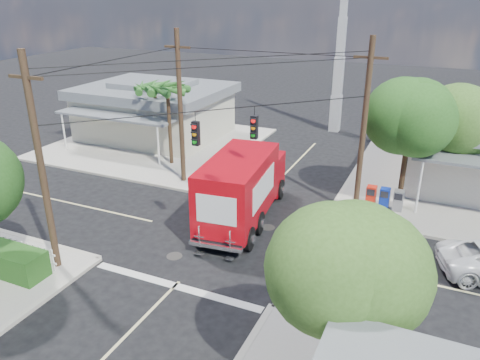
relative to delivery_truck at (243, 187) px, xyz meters
The scene contains 15 objects.
ground 2.79m from the delivery_truck, 92.71° to the right, with size 120.00×120.00×0.00m, color black.
sidewalk_ne 14.00m from the delivery_truck, 39.09° to the left, with size 14.12×14.12×0.14m.
sidewalk_nw 14.15m from the delivery_truck, 141.42° to the left, with size 14.12×14.12×0.14m.
road_markings 4.02m from the delivery_truck, 91.60° to the right, with size 32.00×32.00×0.01m.
building_nw 15.92m from the delivery_truck, 139.48° to the left, with size 10.80×10.20×4.30m.
radio_tower 18.29m from the delivery_truck, 88.72° to the left, with size 0.80×0.80×17.00m.
tree_ne_front 8.99m from the delivery_truck, 33.11° to the left, with size 4.21×4.14×6.66m.
tree_ne_back 12.11m from the delivery_truck, 35.15° to the left, with size 3.77×3.66×5.82m.
tree_se 11.85m from the delivery_truck, 53.58° to the right, with size 3.67×3.54×5.62m.
palm_nw_front 9.86m from the delivery_truck, 144.72° to the left, with size 3.01×3.08×5.59m.
palm_nw_back 12.15m from the delivery_truck, 144.38° to the left, with size 3.01×3.08×5.19m.
utility_poles 3.37m from the delivery_truck, 162.90° to the right, with size 12.00×10.68×9.00m.
picket_fence 11.10m from the delivery_truck, 135.65° to the right, with size 5.94×0.06×1.00m.
vending_boxes 7.67m from the delivery_truck, 32.51° to the left, with size 1.90×0.50×1.10m.
delivery_truck is the anchor object (origin of this frame).
Camera 1 is at (8.75, -17.46, 10.93)m, focal length 35.00 mm.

